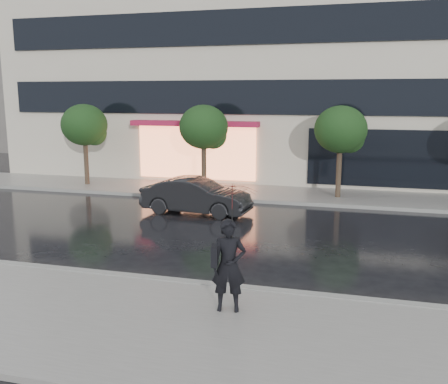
% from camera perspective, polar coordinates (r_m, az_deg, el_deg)
% --- Properties ---
extents(ground, '(120.00, 120.00, 0.00)m').
position_cam_1_polar(ground, '(12.86, -2.87, -9.08)').
color(ground, black).
rests_on(ground, ground).
extents(sidewalk_near, '(60.00, 4.50, 0.12)m').
position_cam_1_polar(sidewalk_near, '(10.04, -8.81, -14.86)').
color(sidewalk_near, slate).
rests_on(sidewalk_near, ground).
extents(sidewalk_far, '(60.00, 3.50, 0.12)m').
position_cam_1_polar(sidewalk_far, '(22.47, 5.22, -0.17)').
color(sidewalk_far, slate).
rests_on(sidewalk_far, ground).
extents(curb_near, '(60.00, 0.25, 0.14)m').
position_cam_1_polar(curb_near, '(11.95, -4.38, -10.35)').
color(curb_near, gray).
rests_on(curb_near, ground).
extents(curb_far, '(60.00, 0.25, 0.14)m').
position_cam_1_polar(curb_far, '(20.78, 4.38, -1.06)').
color(curb_far, gray).
rests_on(curb_far, ground).
extents(office_building, '(30.00, 12.76, 18.00)m').
position_cam_1_polar(office_building, '(30.03, 8.27, 19.74)').
color(office_building, beige).
rests_on(office_building, ground).
extents(tree_far_west, '(2.20, 2.20, 3.99)m').
position_cam_1_polar(tree_far_west, '(25.02, -15.52, 7.23)').
color(tree_far_west, '#33261C').
rests_on(tree_far_west, ground).
extents(tree_mid_west, '(2.20, 2.20, 3.99)m').
position_cam_1_polar(tree_mid_west, '(22.57, -2.17, 7.25)').
color(tree_mid_west, '#33261C').
rests_on(tree_mid_west, ground).
extents(tree_mid_east, '(2.20, 2.20, 3.99)m').
position_cam_1_polar(tree_mid_east, '(21.56, 13.34, 6.78)').
color(tree_mid_east, '#33261C').
rests_on(tree_mid_east, ground).
extents(parked_car, '(4.21, 1.75, 1.35)m').
position_cam_1_polar(parked_car, '(18.79, -3.21, -0.45)').
color(parked_car, black).
rests_on(parked_car, ground).
extents(pedestrian_with_umbrella, '(1.17, 1.18, 2.62)m').
position_cam_1_polar(pedestrian_with_umbrella, '(9.87, 0.77, -4.38)').
color(pedestrian_with_umbrella, black).
rests_on(pedestrian_with_umbrella, sidewalk_near).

